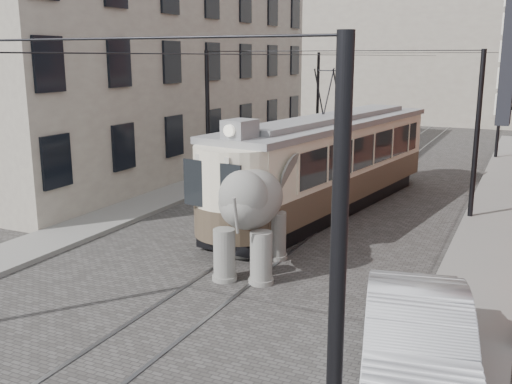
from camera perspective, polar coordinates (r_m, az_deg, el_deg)
The scene contains 10 objects.
ground at distance 18.03m, azimuth 1.41°, elevation -5.50°, with size 120.00×120.00×0.00m, color #44413E.
tram_rails at distance 18.02m, azimuth 1.41°, elevation -5.47°, with size 1.54×80.00×0.02m, color slate, non-canonical shape.
sidewalk_right at distance 16.65m, azimuth 20.83°, elevation -7.72°, with size 2.00×60.00×0.15m, color slate.
sidewalk_left at distance 21.36m, azimuth -14.76°, elevation -2.75°, with size 2.00×60.00×0.15m, color slate.
stucco_building at distance 31.27m, azimuth -9.82°, elevation 11.54°, with size 7.00×24.00×10.00m, color gray.
distant_block at distance 56.07m, azimuth 18.79°, elevation 13.70°, with size 28.00×10.00×14.00m, color gray.
catenary at distance 21.99m, azimuth 6.30°, elevation 5.84°, with size 11.00×30.20×6.00m, color black, non-canonical shape.
tram at distance 22.18m, azimuth 7.38°, elevation 4.95°, with size 2.75×13.34×5.29m, color beige, non-canonical shape.
elephant at distance 15.89m, azimuth -0.44°, elevation -2.25°, with size 2.78×5.04×3.08m, color slate, non-canonical shape.
parked_car at distance 10.91m, azimuth 15.41°, elevation -14.05°, with size 1.82×5.19×1.71m, color #9F9FA4.
Camera 1 is at (6.90, -15.63, 5.75)m, focal length 41.01 mm.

